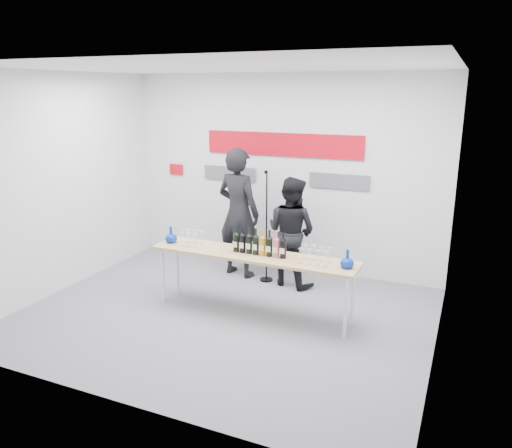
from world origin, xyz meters
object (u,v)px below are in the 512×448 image
at_px(presenter_left, 239,213).
at_px(mic_stand, 266,248).
at_px(presenter_right, 291,232).
at_px(tasting_table, 253,258).

height_order(presenter_left, mic_stand, presenter_left).
bearing_deg(presenter_right, mic_stand, 19.22).
bearing_deg(tasting_table, mic_stand, 104.40).
xyz_separation_m(tasting_table, presenter_right, (0.10, 1.12, 0.06)).
relative_size(presenter_right, mic_stand, 0.95).
relative_size(presenter_left, presenter_right, 1.23).
distance_m(tasting_table, presenter_right, 1.13).
bearing_deg(presenter_right, tasting_table, 99.64).
bearing_deg(tasting_table, presenter_right, 85.49).
height_order(tasting_table, presenter_left, presenter_left).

